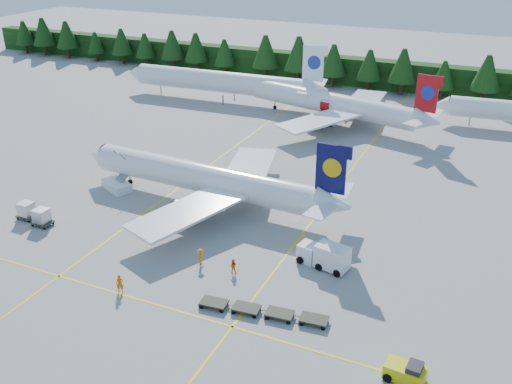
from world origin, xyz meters
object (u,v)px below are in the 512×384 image
at_px(airliner_navy, 199,178).
at_px(airstairs, 119,183).
at_px(service_truck, 324,255).
at_px(baggage_tug, 406,372).
at_px(airliner_red, 327,103).

relative_size(airliner_navy, airstairs, 5.47).
distance_m(airstairs, service_truck, 32.42).
bearing_deg(baggage_tug, airstairs, 159.83).
xyz_separation_m(airliner_navy, baggage_tug, (31.00, -21.83, -2.45)).
relative_size(airliner_red, service_truck, 6.52).
bearing_deg(service_truck, baggage_tug, -39.31).
height_order(airstairs, service_truck, airstairs).
height_order(service_truck, baggage_tug, service_truck).
bearing_deg(airliner_red, airliner_navy, -83.03).
bearing_deg(airliner_red, baggage_tug, -52.63).
bearing_deg(service_truck, airliner_navy, 167.52).
distance_m(airliner_red, airstairs, 43.70).
relative_size(airliner_red, airstairs, 5.54).
height_order(airliner_navy, baggage_tug, airliner_navy).
distance_m(airliner_navy, baggage_tug, 37.99).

